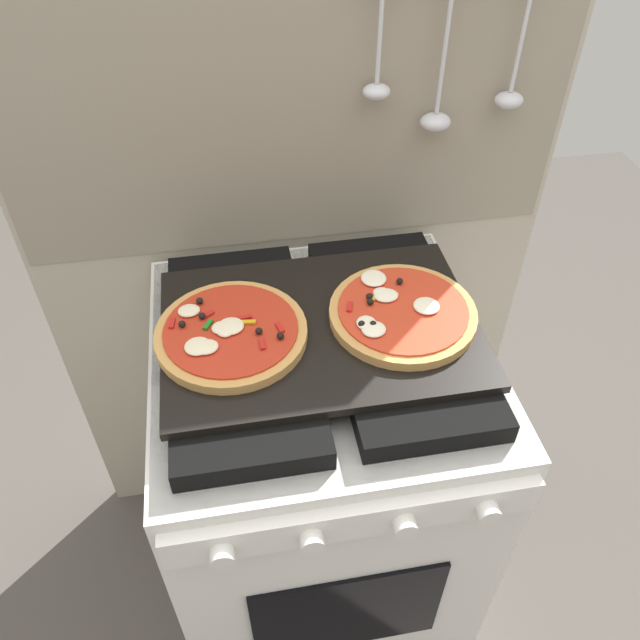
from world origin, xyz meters
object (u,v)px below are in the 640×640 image
Objects in this scene: pizza_right at (401,312)px; stove at (320,477)px; baking_tray at (320,328)px; pizza_left at (230,333)px.

stove is at bearing 177.87° from pizza_right.
baking_tray is at bearing 90.00° from stove.
pizza_left is at bearing -177.51° from baking_tray.
baking_tray is 0.15m from pizza_left.
pizza_left is 0.30m from pizza_right.
pizza_right is (0.14, -0.01, 0.48)m from stove.
pizza_right is (0.14, -0.01, 0.02)m from baking_tray.
baking_tray is 0.14m from pizza_right.
pizza_left is (-0.15, -0.01, 0.48)m from stove.
pizza_right is (0.30, -0.00, -0.00)m from pizza_left.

